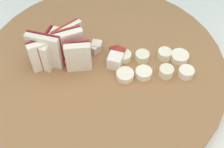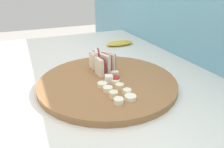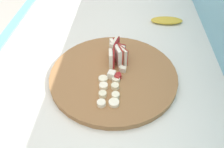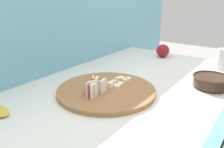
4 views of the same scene
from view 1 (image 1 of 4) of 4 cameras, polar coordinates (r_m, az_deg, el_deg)
name	(u,v)px [view 1 (image 1 of 4)]	position (r m, az deg, el deg)	size (l,w,h in m)	color
tile_backsplash	(129,10)	(0.90, 3.12, 11.77)	(2.40, 0.04, 1.35)	#6BADC6
cutting_board	(103,67)	(0.50, -1.78, 1.39)	(0.40, 0.40, 0.02)	olive
apple_wedge_fan	(58,49)	(0.48, -10.02, 4.61)	(0.10, 0.06, 0.06)	maroon
apple_dice_pile	(105,55)	(0.49, -1.23, 3.57)	(0.11, 0.06, 0.02)	#A32323
banana_slice_rows	(155,64)	(0.49, 7.97, 1.77)	(0.12, 0.07, 0.02)	#F4EAC6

